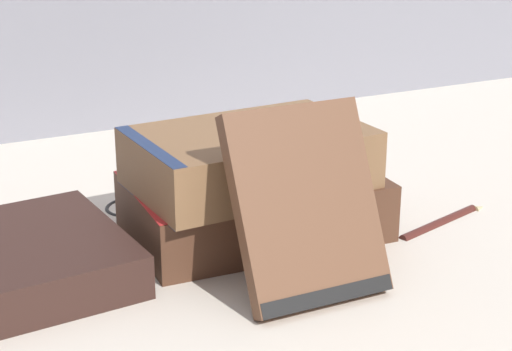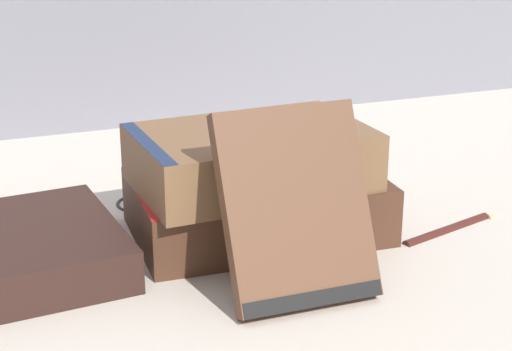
{
  "view_description": "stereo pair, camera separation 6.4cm",
  "coord_description": "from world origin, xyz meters",
  "px_view_note": "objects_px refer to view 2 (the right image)",
  "views": [
    {
      "loc": [
        -0.26,
        -0.59,
        0.31
      ],
      "look_at": [
        0.04,
        0.03,
        0.07
      ],
      "focal_mm": 60.0,
      "sensor_mm": 36.0,
      "label": 1
    },
    {
      "loc": [
        -0.2,
        -0.61,
        0.31
      ],
      "look_at": [
        0.04,
        0.03,
        0.07
      ],
      "focal_mm": 60.0,
      "sensor_mm": 36.0,
      "label": 2
    }
  ],
  "objects_px": {
    "book_flat_bottom": "(251,207)",
    "book_leaning_front": "(297,213)",
    "fountain_pen": "(454,226)",
    "pocket_watch": "(310,121)",
    "book_flat_top": "(246,158)",
    "reading_glasses": "(169,197)"
  },
  "relations": [
    {
      "from": "reading_glasses",
      "to": "pocket_watch",
      "type": "bearing_deg",
      "value": -57.62
    },
    {
      "from": "pocket_watch",
      "to": "book_leaning_front",
      "type": "bearing_deg",
      "value": -118.23
    },
    {
      "from": "fountain_pen",
      "to": "pocket_watch",
      "type": "bearing_deg",
      "value": 144.06
    },
    {
      "from": "pocket_watch",
      "to": "fountain_pen",
      "type": "height_order",
      "value": "pocket_watch"
    },
    {
      "from": "book_flat_bottom",
      "to": "book_leaning_front",
      "type": "distance_m",
      "value": 0.13
    },
    {
      "from": "pocket_watch",
      "to": "fountain_pen",
      "type": "relative_size",
      "value": 0.45
    },
    {
      "from": "book_flat_bottom",
      "to": "reading_glasses",
      "type": "xyz_separation_m",
      "value": [
        -0.05,
        0.11,
        -0.02
      ]
    },
    {
      "from": "reading_glasses",
      "to": "fountain_pen",
      "type": "height_order",
      "value": "fountain_pen"
    },
    {
      "from": "book_flat_top",
      "to": "reading_glasses",
      "type": "xyz_separation_m",
      "value": [
        -0.04,
        0.12,
        -0.08
      ]
    },
    {
      "from": "book_flat_bottom",
      "to": "book_leaning_front",
      "type": "xyz_separation_m",
      "value": [
        -0.01,
        -0.12,
        0.04
      ]
    },
    {
      "from": "book_leaning_front",
      "to": "pocket_watch",
      "type": "xyz_separation_m",
      "value": [
        0.06,
        0.11,
        0.04
      ]
    },
    {
      "from": "book_flat_bottom",
      "to": "reading_glasses",
      "type": "relative_size",
      "value": 2.0
    },
    {
      "from": "book_flat_top",
      "to": "pocket_watch",
      "type": "bearing_deg",
      "value": -6.28
    },
    {
      "from": "fountain_pen",
      "to": "book_flat_top",
      "type": "bearing_deg",
      "value": 148.95
    },
    {
      "from": "pocket_watch",
      "to": "reading_glasses",
      "type": "height_order",
      "value": "pocket_watch"
    },
    {
      "from": "pocket_watch",
      "to": "fountain_pen",
      "type": "xyz_separation_m",
      "value": [
        0.13,
        -0.04,
        -0.1
      ]
    },
    {
      "from": "book_leaning_front",
      "to": "reading_glasses",
      "type": "relative_size",
      "value": 1.28
    },
    {
      "from": "book_flat_bottom",
      "to": "book_flat_top",
      "type": "bearing_deg",
      "value": -126.74
    },
    {
      "from": "book_flat_top",
      "to": "reading_glasses",
      "type": "height_order",
      "value": "book_flat_top"
    },
    {
      "from": "book_flat_bottom",
      "to": "reading_glasses",
      "type": "height_order",
      "value": "book_flat_bottom"
    },
    {
      "from": "book_flat_bottom",
      "to": "reading_glasses",
      "type": "bearing_deg",
      "value": 116.14
    },
    {
      "from": "book_flat_top",
      "to": "fountain_pen",
      "type": "height_order",
      "value": "book_flat_top"
    }
  ]
}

